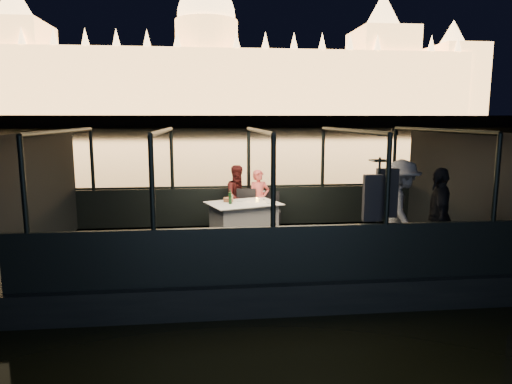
{
  "coord_description": "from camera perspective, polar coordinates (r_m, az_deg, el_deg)",
  "views": [
    {
      "loc": [
        -1.0,
        -8.74,
        3.04
      ],
      "look_at": [
        0.0,
        0.4,
        1.55
      ],
      "focal_mm": 32.0,
      "sensor_mm": 36.0,
      "label": 1
    }
  ],
  "objects": [
    {
      "name": "end_wall_aft",
      "position": [
        10.17,
        23.29,
        0.59
      ],
      "size": [
        0.02,
        4.0,
        2.3
      ],
      "primitive_type": null,
      "color": "black",
      "rests_on": "boat_deck"
    },
    {
      "name": "passenger_stripe",
      "position": [
        8.53,
        17.58,
        -2.66
      ],
      "size": [
        0.88,
        1.29,
        1.83
      ],
      "primitive_type": "imported",
      "rotation": [
        0.0,
        0.0,
        1.38
      ],
      "color": "white",
      "rests_on": "boat_deck"
    },
    {
      "name": "bread_basket",
      "position": [
        9.84,
        -3.47,
        -0.97
      ],
      "size": [
        0.24,
        0.24,
        0.09
      ],
      "primitive_type": "cylinder",
      "rotation": [
        0.0,
        0.0,
        -0.1
      ],
      "color": "brown",
      "rests_on": "dining_table_central"
    },
    {
      "name": "plate_near",
      "position": [
        9.69,
        1.98,
        -1.31
      ],
      "size": [
        0.28,
        0.28,
        0.02
      ],
      "primitive_type": "cylinder",
      "rotation": [
        0.0,
        0.0,
        -0.18
      ],
      "color": "silver",
      "rests_on": "dining_table_central"
    },
    {
      "name": "passenger_dark",
      "position": [
        8.65,
        21.85,
        -2.74
      ],
      "size": [
        0.78,
        1.09,
        1.71
      ],
      "primitive_type": "imported",
      "rotation": [
        0.0,
        0.0,
        4.31
      ],
      "color": "black",
      "rests_on": "boat_deck"
    },
    {
      "name": "wine_glass_white",
      "position": [
        9.58,
        -3.01,
        -0.91
      ],
      "size": [
        0.06,
        0.06,
        0.18
      ],
      "primitive_type": null,
      "rotation": [
        0.0,
        0.0,
        0.01
      ],
      "color": "white",
      "rests_on": "dining_table_central"
    },
    {
      "name": "person_woman_coral",
      "position": [
        10.5,
        0.38,
        -0.62
      ],
      "size": [
        0.55,
        0.43,
        1.37
      ],
      "primitive_type": "imported",
      "rotation": [
        0.0,
        0.0,
        0.21
      ],
      "color": "#F16057",
      "rests_on": "boat_deck"
    },
    {
      "name": "coat_stand",
      "position": [
        7.69,
        14.91,
        -3.42
      ],
      "size": [
        0.56,
        0.47,
        1.93
      ],
      "primitive_type": null,
      "rotation": [
        0.0,
        0.0,
        0.07
      ],
      "color": "black",
      "rests_on": "boat_deck"
    },
    {
      "name": "parliament_building",
      "position": [
        185.57,
        -6.16,
        17.19
      ],
      "size": [
        220.0,
        32.0,
        60.0
      ],
      "primitive_type": null,
      "color": "#F2D18C",
      "rests_on": "embankment"
    },
    {
      "name": "gunwale_port",
      "position": [
        10.99,
        -0.91,
        -1.76
      ],
      "size": [
        8.0,
        0.08,
        0.9
      ],
      "primitive_type": "cube",
      "color": "black",
      "rests_on": "boat_deck"
    },
    {
      "name": "river_water",
      "position": [
        88.8,
        -5.65,
        7.19
      ],
      "size": [
        500.0,
        500.0,
        0.0
      ],
      "primitive_type": "plane",
      "color": "black",
      "rests_on": "ground"
    },
    {
      "name": "chair_port_left",
      "position": [
        10.28,
        -1.12,
        -2.53
      ],
      "size": [
        0.51,
        0.51,
        0.94
      ],
      "primitive_type": "cube",
      "rotation": [
        0.0,
        0.0,
        -0.17
      ],
      "color": "black",
      "rests_on": "boat_deck"
    },
    {
      "name": "amber_candle",
      "position": [
        9.79,
        0.15,
        -1.0
      ],
      "size": [
        0.06,
        0.06,
        0.08
      ],
      "primitive_type": "cylinder",
      "rotation": [
        0.0,
        0.0,
        0.06
      ],
      "color": "yellow",
      "rests_on": "dining_table_central"
    },
    {
      "name": "boat_deck",
      "position": [
        9.16,
        0.27,
        -7.02
      ],
      "size": [
        8.0,
        4.0,
        0.04
      ],
      "primitive_type": "cube",
      "color": "black",
      "rests_on": "boat_hull"
    },
    {
      "name": "embankment",
      "position": [
        218.75,
        -6.06,
        8.61
      ],
      "size": [
        400.0,
        140.0,
        6.0
      ],
      "primitive_type": "cube",
      "color": "#423D33",
      "rests_on": "ground"
    },
    {
      "name": "boat_hull",
      "position": [
        9.31,
        0.27,
        -9.86
      ],
      "size": [
        8.6,
        4.4,
        1.0
      ],
      "primitive_type": "cube",
      "color": "black",
      "rests_on": "river_water"
    },
    {
      "name": "dining_table_central",
      "position": [
        9.75,
        -1.57,
        -3.57
      ],
      "size": [
        1.71,
        1.47,
        0.77
      ],
      "primitive_type": "cube",
      "rotation": [
        0.0,
        0.0,
        0.33
      ],
      "color": "white",
      "rests_on": "boat_deck"
    },
    {
      "name": "person_man_maroon",
      "position": [
        10.57,
        -2.19,
        -0.55
      ],
      "size": [
        0.85,
        0.76,
        1.47
      ],
      "primitive_type": "imported",
      "rotation": [
        0.0,
        0.0,
        0.35
      ],
      "color": "#461413",
      "rests_on": "boat_deck"
    },
    {
      "name": "plate_far",
      "position": [
        9.92,
        -1.86,
        -1.07
      ],
      "size": [
        0.26,
        0.26,
        0.02
      ],
      "primitive_type": "cylinder",
      "rotation": [
        0.0,
        0.0,
        0.01
      ],
      "color": "white",
      "rests_on": "dining_table_central"
    },
    {
      "name": "gunwale_starboard",
      "position": [
        7.13,
        2.12,
        -7.85
      ],
      "size": [
        8.0,
        0.08,
        0.9
      ],
      "primitive_type": "cube",
      "color": "black",
      "rests_on": "boat_deck"
    },
    {
      "name": "chair_port_right",
      "position": [
        10.55,
        2.02,
        -2.23
      ],
      "size": [
        0.45,
        0.45,
        0.84
      ],
      "primitive_type": "cube",
      "rotation": [
        0.0,
        0.0,
        -0.15
      ],
      "color": "black",
      "rests_on": "boat_deck"
    },
    {
      "name": "cabin_roof_glass",
      "position": [
        8.8,
        0.29,
        7.64
      ],
      "size": [
        8.0,
        4.0,
        0.02
      ],
      "primitive_type": null,
      "color": "#99B2B2",
      "rests_on": "boat_deck"
    },
    {
      "name": "canopy_ribs",
      "position": [
        8.91,
        0.28,
        0.23
      ],
      "size": [
        8.0,
        4.0,
        2.3
      ],
      "primitive_type": null,
      "color": "black",
      "rests_on": "boat_deck"
    },
    {
      "name": "end_wall_fore",
      "position": [
        9.35,
        -24.88,
        -0.21
      ],
      "size": [
        0.02,
        4.0,
        2.3
      ],
      "primitive_type": null,
      "color": "black",
      "rests_on": "boat_deck"
    },
    {
      "name": "cabin_glass_port",
      "position": [
        10.83,
        -0.92,
        4.22
      ],
      "size": [
        8.0,
        0.02,
        1.4
      ],
      "primitive_type": null,
      "color": "#99B2B2",
      "rests_on": "gunwale_port"
    },
    {
      "name": "wine_bottle",
      "position": [
        9.55,
        -3.25,
        -0.61
      ],
      "size": [
        0.09,
        0.09,
        0.31
      ],
      "primitive_type": "cylinder",
      "rotation": [
        0.0,
        0.0,
        -0.38
      ],
      "color": "#123316",
      "rests_on": "dining_table_central"
    },
    {
      "name": "cabin_glass_starboard",
      "position": [
        6.88,
        2.18,
        1.35
      ],
      "size": [
        8.0,
        0.02,
        1.4
      ],
      "primitive_type": null,
      "color": "#99B2B2",
      "rests_on": "gunwale_starboard"
    },
    {
      "name": "wine_glass_red",
      "position": [
        10.02,
        0.99,
        -0.46
      ],
      "size": [
        0.08,
        0.08,
        0.2
      ],
      "primitive_type": null,
      "rotation": [
        0.0,
        0.0,
        0.16
      ],
      "color": "silver",
      "rests_on": "dining_table_central"
    }
  ]
}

